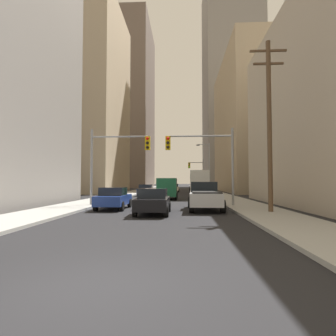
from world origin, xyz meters
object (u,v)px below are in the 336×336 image
(cargo_van_green, at_px, (167,187))
(traffic_signal_far_right, at_px, (197,170))
(traffic_signal_near_left, at_px, (117,154))
(traffic_signal_near_right, at_px, (203,153))
(sedan_navy, at_px, (146,190))
(sedan_blue, at_px, (114,198))
(sedan_beige, at_px, (174,188))
(city_bus, at_px, (199,181))
(sedan_black, at_px, (153,201))
(pickup_truck_silver, at_px, (205,196))

(cargo_van_green, bearing_deg, traffic_signal_far_right, 78.49)
(traffic_signal_near_left, bearing_deg, traffic_signal_near_right, 0.00)
(sedan_navy, distance_m, traffic_signal_near_right, 17.45)
(sedan_blue, distance_m, sedan_beige, 31.74)
(cargo_van_green, height_order, sedan_beige, cargo_van_green)
(cargo_van_green, bearing_deg, sedan_navy, 116.33)
(city_bus, xyz_separation_m, sedan_black, (-4.20, -25.74, -1.16))
(city_bus, relative_size, cargo_van_green, 2.22)
(pickup_truck_silver, bearing_deg, traffic_signal_far_right, 88.00)
(sedan_black, relative_size, sedan_navy, 1.00)
(city_bus, relative_size, sedan_beige, 2.74)
(sedan_black, height_order, traffic_signal_far_right, traffic_signal_far_right)
(pickup_truck_silver, xyz_separation_m, traffic_signal_near_left, (-6.55, 2.15, 3.15))
(pickup_truck_silver, xyz_separation_m, traffic_signal_far_right, (1.14, 32.54, 3.06))
(sedan_navy, bearing_deg, pickup_truck_silver, -70.56)
(traffic_signal_far_right, bearing_deg, sedan_blue, -102.94)
(cargo_van_green, xyz_separation_m, sedan_black, (-0.10, -14.22, -0.52))
(sedan_black, xyz_separation_m, traffic_signal_far_right, (4.38, 35.24, 3.22))
(city_bus, height_order, sedan_black, city_bus)
(traffic_signal_near_left, bearing_deg, city_bus, 70.25)
(sedan_beige, bearing_deg, city_bus, -65.29)
(cargo_van_green, xyz_separation_m, sedan_blue, (-3.16, -11.36, -0.52))
(traffic_signal_near_left, height_order, traffic_signal_near_right, same)
(sedan_navy, bearing_deg, traffic_signal_near_right, -68.05)
(city_bus, xyz_separation_m, sedan_navy, (-7.32, -5.01, -1.16))
(pickup_truck_silver, relative_size, cargo_van_green, 1.05)
(sedan_blue, height_order, traffic_signal_near_right, traffic_signal_near_right)
(sedan_navy, xyz_separation_m, traffic_signal_near_right, (6.40, -15.89, 3.34))
(traffic_signal_near_left, bearing_deg, sedan_blue, -83.00)
(cargo_van_green, distance_m, sedan_blue, 11.81)
(traffic_signal_near_right, bearing_deg, sedan_blue, -162.59)
(pickup_truck_silver, relative_size, traffic_signal_near_left, 0.91)
(pickup_truck_silver, height_order, cargo_van_green, cargo_van_green)
(traffic_signal_near_left, bearing_deg, sedan_black, -55.70)
(sedan_navy, distance_m, traffic_signal_near_left, 16.23)
(pickup_truck_silver, height_order, traffic_signal_near_left, traffic_signal_near_left)
(city_bus, xyz_separation_m, sedan_blue, (-7.26, -22.88, -1.16))
(sedan_blue, height_order, sedan_beige, same)
(sedan_black, distance_m, sedan_navy, 20.97)
(sedan_black, height_order, sedan_blue, same)
(city_bus, distance_m, sedan_black, 26.11)
(sedan_black, relative_size, traffic_signal_near_right, 0.70)
(pickup_truck_silver, relative_size, sedan_beige, 1.29)
(city_bus, bearing_deg, sedan_navy, -145.62)
(sedan_blue, distance_m, traffic_signal_near_left, 3.87)
(sedan_black, distance_m, sedan_beige, 34.43)
(traffic_signal_near_left, bearing_deg, pickup_truck_silver, -18.17)
(sedan_black, relative_size, sedan_blue, 1.00)
(cargo_van_green, xyz_separation_m, sedan_navy, (-3.22, 6.51, -0.52))
(cargo_van_green, relative_size, sedan_navy, 1.24)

